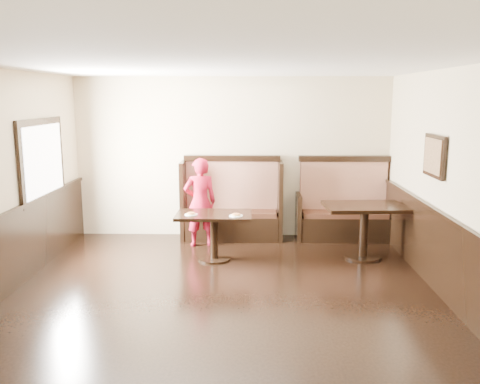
{
  "coord_description": "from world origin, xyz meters",
  "views": [
    {
      "loc": [
        0.36,
        -5.38,
        2.45
      ],
      "look_at": [
        0.17,
        2.35,
        1.0
      ],
      "focal_mm": 38.0,
      "sensor_mm": 36.0,
      "label": 1
    }
  ],
  "objects_px": {
    "table_main": "(214,224)",
    "child": "(200,202)",
    "booth_main": "(232,209)",
    "table_neighbor": "(364,218)",
    "booth_neighbor": "(343,212)"
  },
  "relations": [
    {
      "from": "table_main",
      "to": "table_neighbor",
      "type": "distance_m",
      "value": 2.3
    },
    {
      "from": "table_neighbor",
      "to": "booth_neighbor",
      "type": "bearing_deg",
      "value": 92.72
    },
    {
      "from": "table_main",
      "to": "table_neighbor",
      "type": "bearing_deg",
      "value": 3.93
    },
    {
      "from": "child",
      "to": "table_neighbor",
      "type": "bearing_deg",
      "value": 152.99
    },
    {
      "from": "table_neighbor",
      "to": "child",
      "type": "distance_m",
      "value": 2.65
    },
    {
      "from": "table_neighbor",
      "to": "child",
      "type": "relative_size",
      "value": 0.84
    },
    {
      "from": "booth_neighbor",
      "to": "table_main",
      "type": "bearing_deg",
      "value": -150.28
    },
    {
      "from": "booth_neighbor",
      "to": "table_neighbor",
      "type": "distance_m",
      "value": 1.1
    },
    {
      "from": "table_main",
      "to": "child",
      "type": "relative_size",
      "value": 0.77
    },
    {
      "from": "booth_main",
      "to": "table_main",
      "type": "relative_size",
      "value": 1.54
    },
    {
      "from": "booth_neighbor",
      "to": "child",
      "type": "bearing_deg",
      "value": -168.76
    },
    {
      "from": "table_main",
      "to": "table_neighbor",
      "type": "relative_size",
      "value": 0.91
    },
    {
      "from": "booth_main",
      "to": "table_neighbor",
      "type": "relative_size",
      "value": 1.4
    },
    {
      "from": "child",
      "to": "table_main",
      "type": "bearing_deg",
      "value": 96.63
    },
    {
      "from": "booth_main",
      "to": "child",
      "type": "xyz_separation_m",
      "value": [
        -0.5,
        -0.49,
        0.21
      ]
    }
  ]
}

